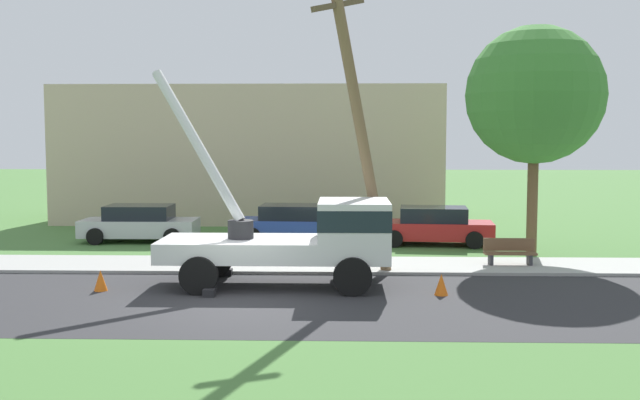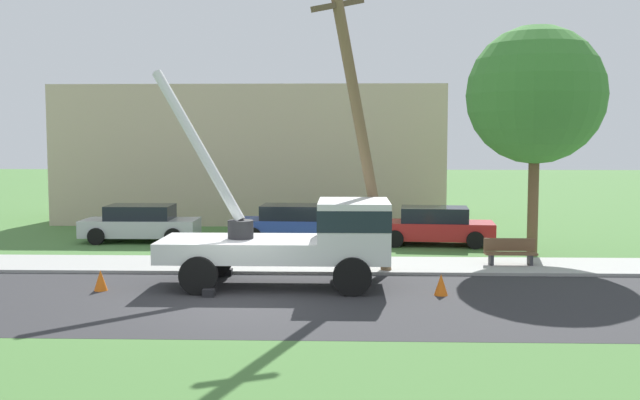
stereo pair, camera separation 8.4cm
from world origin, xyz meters
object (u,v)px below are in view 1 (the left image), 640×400
Objects in this scene: utility_truck at (306,235)px; leaning_utility_pole at (359,121)px; parked_sedan_silver at (140,223)px; parked_sedan_blue at (293,223)px; traffic_cone_ahead at (441,284)px; park_bench at (510,253)px; roadside_tree_near at (535,95)px; parked_sedan_red at (433,226)px; traffic_cone_behind at (101,280)px.

utility_truck is 3.68m from leaning_utility_pole.
parked_sedan_silver is 5.94m from parked_sedan_blue.
utility_truck is 3.87m from traffic_cone_ahead.
utility_truck is at bearing -50.62° from parked_sedan_silver.
park_bench is 5.68m from roadside_tree_near.
parked_sedan_blue is at bearing 2.47° from parked_sedan_silver.
parked_sedan_silver is at bearing -177.53° from parked_sedan_blue.
parked_sedan_red is (5.34, -0.70, 0.00)m from parked_sedan_blue.
parked_sedan_blue is at bearing 114.69° from traffic_cone_ahead.
parked_sedan_red is (11.27, -0.45, 0.00)m from parked_sedan_silver.
roadside_tree_near is (1.27, 2.40, 4.99)m from park_bench.
traffic_cone_behind is 0.12× the size of parked_sedan_red.
traffic_cone_ahead is (2.08, -2.40, -4.25)m from leaning_utility_pole.
park_bench is at bearing -37.81° from parked_sedan_blue.
parked_sedan_silver is at bearing 177.72° from parked_sedan_red.
utility_truck reaches higher than traffic_cone_ahead.
roadside_tree_near is (3.06, -2.43, 4.74)m from parked_sedan_red.
traffic_cone_ahead is 10.68m from parked_sedan_blue.
utility_truck reaches higher than traffic_cone_behind.
leaning_utility_pole is 15.74× the size of traffic_cone_ahead.
traffic_cone_ahead is 0.35× the size of park_bench.
park_bench is (7.13, -5.53, -0.25)m from parked_sedan_blue.
roadside_tree_near reaches higher than parked_sedan_silver.
parked_sedan_blue is at bearing 64.53° from traffic_cone_behind.
utility_truck is at bearing -119.21° from parked_sedan_red.
park_bench is (1.79, -4.83, -0.25)m from parked_sedan_red.
parked_sedan_red is at bearing 110.34° from park_bench.
parked_sedan_red is at bearing -7.52° from parked_sedan_blue.
parked_sedan_silver reaches higher than traffic_cone_behind.
parked_sedan_silver is at bearing 139.71° from leaning_utility_pole.
parked_sedan_blue is 0.58× the size of roadside_tree_near.
traffic_cone_ahead is at bearing -49.02° from leaning_utility_pole.
traffic_cone_behind is 9.29m from parked_sedan_silver.
parked_sedan_silver is at bearing 98.97° from traffic_cone_behind.
parked_sedan_blue is at bearing 108.02° from leaning_utility_pole.
utility_truck is 1.49× the size of parked_sedan_red.
parked_sedan_red is (4.42, 7.90, -0.70)m from utility_truck.
utility_truck is 0.77× the size of leaning_utility_pole.
leaning_utility_pole is at bearing -159.62° from park_bench.
utility_truck reaches higher than parked_sedan_red.
park_bench is (13.06, -5.28, -0.25)m from parked_sedan_silver.
utility_truck reaches higher than park_bench.
leaning_utility_pole is 15.74× the size of traffic_cone_behind.
utility_truck reaches higher than parked_sedan_blue.
roadside_tree_near is at bearing 34.65° from leaning_utility_pole.
traffic_cone_behind is 15.24m from roadside_tree_near.
parked_sedan_silver is at bearing 137.74° from traffic_cone_ahead.
traffic_cone_ahead is 1.00× the size of traffic_cone_behind.
parked_sedan_red reaches higher than traffic_cone_behind.
utility_truck is 9.08m from parked_sedan_red.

